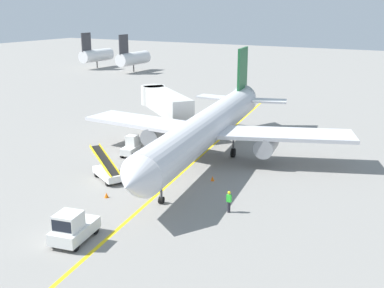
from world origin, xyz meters
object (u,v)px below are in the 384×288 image
at_px(pushback_tug, 73,228).
at_px(ground_crew_marshaller, 229,201).
at_px(baggage_tug_near_wing, 131,147).
at_px(airliner, 209,126).
at_px(safety_cone_nose_right, 213,178).
at_px(jet_bridge, 163,101).
at_px(belt_loader_forward_hold, 108,171).
at_px(safety_cone_nose_left, 106,195).

relative_size(pushback_tug, ground_crew_marshaller, 2.29).
bearing_deg(baggage_tug_near_wing, pushback_tug, -65.07).
distance_m(airliner, safety_cone_nose_right, 7.04).
xyz_separation_m(airliner, pushback_tug, (0.46, -20.06, -2.42)).
distance_m(jet_bridge, safety_cone_nose_right, 19.80).
xyz_separation_m(pushback_tug, belt_loader_forward_hold, (-5.54, 10.37, -0.22)).
relative_size(airliner, ground_crew_marshaller, 20.72).
distance_m(pushback_tug, safety_cone_nose_left, 7.65).
distance_m(pushback_tug, ground_crew_marshaller, 11.57).
bearing_deg(airliner, pushback_tug, -88.69).
bearing_deg(ground_crew_marshaller, baggage_tug_near_wing, 152.03).
xyz_separation_m(airliner, safety_cone_nose_left, (-2.50, -13.06, -3.20)).
xyz_separation_m(baggage_tug_near_wing, safety_cone_nose_left, (5.03, -10.19, -0.71)).
bearing_deg(safety_cone_nose_right, safety_cone_nose_left, -126.71).
bearing_deg(belt_loader_forward_hold, jet_bridge, 107.35).
distance_m(jet_bridge, ground_crew_marshaller, 26.41).
bearing_deg(safety_cone_nose_left, pushback_tug, -67.09).
height_order(ground_crew_marshaller, safety_cone_nose_left, ground_crew_marshaller).
bearing_deg(pushback_tug, safety_cone_nose_right, 79.34).
relative_size(pushback_tug, belt_loader_forward_hold, 0.78).
xyz_separation_m(baggage_tug_near_wing, belt_loader_forward_hold, (2.45, -6.83, -0.15)).
bearing_deg(airliner, ground_crew_marshaller, -55.65).
relative_size(ground_crew_marshaller, safety_cone_nose_right, 3.86).
xyz_separation_m(belt_loader_forward_hold, safety_cone_nose_right, (8.31, 4.32, -0.56)).
height_order(pushback_tug, belt_loader_forward_hold, belt_loader_forward_hold).
xyz_separation_m(jet_bridge, safety_cone_nose_left, (8.20, -21.35, -3.32)).
relative_size(airliner, safety_cone_nose_left, 80.07).
xyz_separation_m(airliner, baggage_tug_near_wing, (-7.53, -2.87, -2.49)).
relative_size(pushback_tug, safety_cone_nose_right, 8.86).
xyz_separation_m(airliner, belt_loader_forward_hold, (-5.08, -9.70, -2.64)).
relative_size(belt_loader_forward_hold, ground_crew_marshaller, 2.93).
relative_size(ground_crew_marshaller, safety_cone_nose_left, 3.86).
bearing_deg(safety_cone_nose_left, jet_bridge, 111.01).
bearing_deg(safety_cone_nose_right, baggage_tug_near_wing, 166.88).
height_order(jet_bridge, belt_loader_forward_hold, jet_bridge).
xyz_separation_m(belt_loader_forward_hold, ground_crew_marshaller, (12.45, -1.08, 0.13)).
distance_m(jet_bridge, pushback_tug, 30.58).
distance_m(belt_loader_forward_hold, safety_cone_nose_left, 4.27).
xyz_separation_m(pushback_tug, baggage_tug_near_wing, (-7.99, 17.19, -0.07)).
xyz_separation_m(jet_bridge, baggage_tug_near_wing, (3.17, -11.17, -2.62)).
bearing_deg(pushback_tug, jet_bridge, 111.48).
distance_m(airliner, ground_crew_marshaller, 13.30).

